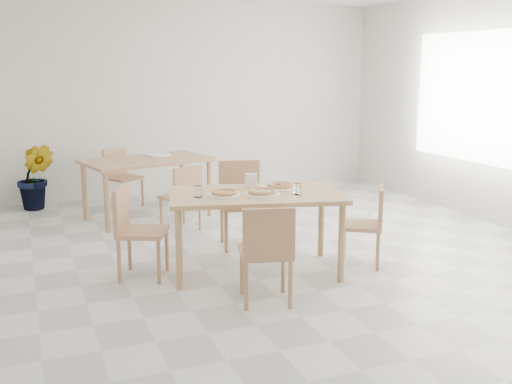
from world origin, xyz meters
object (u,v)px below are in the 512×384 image
object	(u,v)px
plate_mushroom	(262,194)
plate_pepperoni	(280,188)
pizza_mushroom	(262,192)
chair_west	(134,225)
chair_north	(241,197)
plate_empty	(158,155)
pizza_margherita	(224,193)
pizza_pepperoni	(280,185)
chair_back_n	(120,173)
napkin_holder	(251,181)
potted_plant	(36,177)
second_table	(147,165)
plate_margherita	(224,195)
tumbler_b	(298,189)
chair_back_s	(183,194)
chair_south	(267,248)
tumbler_a	(198,191)
chair_east	(369,220)
main_table	(256,201)

from	to	relation	value
plate_mushroom	plate_pepperoni	bearing A→B (deg)	37.00
pizza_mushroom	chair_west	bearing A→B (deg)	160.63
chair_north	plate_empty	distance (m)	1.82
pizza_margherita	pizza_mushroom	xyz separation A→B (m)	(0.32, -0.09, 0.00)
pizza_pepperoni	chair_back_n	size ratio (longest dim) A/B	0.42
napkin_holder	potted_plant	size ratio (longest dim) A/B	0.16
pizza_margherita	chair_back_n	distance (m)	3.21
chair_west	second_table	xyz separation A→B (m)	(0.55, 2.10, 0.19)
plate_mushroom	pizza_mushroom	bearing A→B (deg)	0.00
plate_margherita	plate_pepperoni	size ratio (longest dim) A/B	0.90
plate_pepperoni	tumbler_b	world-z (taller)	tumbler_b
plate_mushroom	chair_back_s	world-z (taller)	plate_mushroom
tumbler_b	potted_plant	xyz separation A→B (m)	(-2.13, 3.56, -0.36)
pizza_mushroom	chair_south	bearing A→B (deg)	-108.75
tumbler_a	chair_back_n	world-z (taller)	tumbler_a
chair_north	pizza_mushroom	distance (m)	1.02
chair_west	pizza_mushroom	bearing A→B (deg)	-84.93
napkin_holder	plate_empty	world-z (taller)	napkin_holder
chair_west	chair_east	world-z (taller)	chair_west
pizza_mushroom	tumbler_a	xyz separation A→B (m)	(-0.55, 0.14, 0.02)
chair_south	chair_back_s	bearing A→B (deg)	-74.10
chair_west	plate_mushroom	size ratio (longest dim) A/B	2.57
chair_south	chair_east	world-z (taller)	chair_south
tumbler_a	chair_back_n	distance (m)	3.14
pizza_margherita	napkin_holder	bearing A→B (deg)	34.41
chair_west	plate_mushroom	distance (m)	1.18
plate_margherita	plate_empty	world-z (taller)	same
plate_margherita	pizza_mushroom	size ratio (longest dim) A/B	0.97
napkin_holder	second_table	bearing A→B (deg)	127.11
pizza_mushroom	plate_empty	distance (m)	2.73
chair_west	napkin_holder	xyz separation A→B (m)	(1.11, -0.05, 0.34)
main_table	chair_west	world-z (taller)	chair_west
plate_empty	chair_back_n	bearing A→B (deg)	126.20
main_table	tumbler_a	world-z (taller)	tumbler_a
potted_plant	pizza_margherita	bearing A→B (deg)	-66.10
plate_margherita	plate_empty	xyz separation A→B (m)	(-0.02, 2.62, 0.00)
chair_east	plate_pepperoni	world-z (taller)	chair_east
main_table	plate_pepperoni	distance (m)	0.31
plate_mushroom	chair_back_n	world-z (taller)	chair_back_n
chair_west	tumbler_a	size ratio (longest dim) A/B	8.14
chair_south	napkin_holder	distance (m)	1.08
second_table	chair_back_n	size ratio (longest dim) A/B	2.13
second_table	plate_empty	distance (m)	0.31
pizza_mushroom	napkin_holder	size ratio (longest dim) A/B	2.16
main_table	plate_pepperoni	world-z (taller)	plate_pepperoni
plate_pepperoni	chair_south	bearing A→B (deg)	-119.67
chair_north	plate_margherita	size ratio (longest dim) A/B	3.04
chair_south	pizza_mushroom	size ratio (longest dim) A/B	2.71
main_table	chair_north	size ratio (longest dim) A/B	1.92
pizza_mushroom	plate_empty	xyz separation A→B (m)	(-0.34, 2.70, -0.02)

